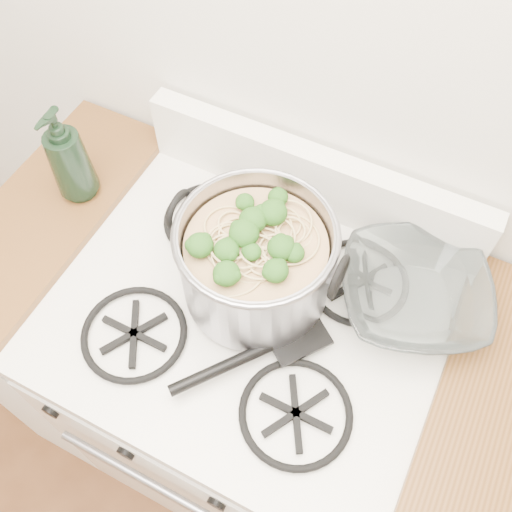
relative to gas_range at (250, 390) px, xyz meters
The scene contains 6 objects.
gas_range is the anchor object (origin of this frame).
counter_left 0.51m from the gas_range, behind, with size 0.25×0.65×0.92m.
stock_pot 0.58m from the gas_range, 96.73° to the left, with size 0.32×0.29×0.20m.
spatula 0.51m from the gas_range, ahead, with size 0.29×0.31×0.02m, color black, non-canonical shape.
glass_bowl 0.59m from the gas_range, 28.87° to the left, with size 0.11×0.11×0.03m, color white.
bottle 0.76m from the gas_range, 168.97° to the left, with size 0.09×0.09×0.23m, color black.
Camera 1 is at (0.24, 0.81, 1.91)m, focal length 40.00 mm.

